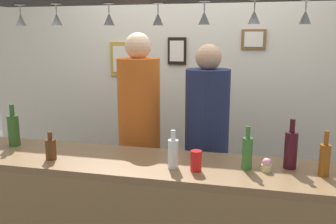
% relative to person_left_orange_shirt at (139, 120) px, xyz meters
% --- Properties ---
extents(back_wall, '(4.40, 0.06, 2.60)m').
position_rel_person_left_orange_shirt_xyz_m(back_wall, '(0.29, 0.80, 0.23)').
color(back_wall, silver).
rests_on(back_wall, ground_plane).
extents(bar_counter, '(2.70, 0.55, 0.96)m').
position_rel_person_left_orange_shirt_xyz_m(bar_counter, '(0.29, -0.81, -0.41)').
color(bar_counter, brown).
rests_on(bar_counter, ground_plane).
extents(hanging_wineglass_far_left, '(0.07, 0.07, 0.13)m').
position_rel_person_left_orange_shirt_xyz_m(hanging_wineglass_far_left, '(-0.57, -0.63, 0.77)').
color(hanging_wineglass_far_left, silver).
rests_on(hanging_wineglass_far_left, overhead_glass_rack).
extents(hanging_wineglass_left, '(0.07, 0.07, 0.13)m').
position_rel_person_left_orange_shirt_xyz_m(hanging_wineglass_left, '(-0.31, -0.64, 0.77)').
color(hanging_wineglass_left, silver).
rests_on(hanging_wineglass_left, overhead_glass_rack).
extents(hanging_wineglass_center_left, '(0.07, 0.07, 0.13)m').
position_rel_person_left_orange_shirt_xyz_m(hanging_wineglass_center_left, '(0.02, -0.60, 0.77)').
color(hanging_wineglass_center_left, silver).
rests_on(hanging_wineglass_center_left, overhead_glass_rack).
extents(hanging_wineglass_center, '(0.07, 0.07, 0.13)m').
position_rel_person_left_orange_shirt_xyz_m(hanging_wineglass_center, '(0.31, -0.53, 0.77)').
color(hanging_wineglass_center, silver).
rests_on(hanging_wineglass_center, overhead_glass_rack).
extents(hanging_wineglass_center_right, '(0.07, 0.07, 0.13)m').
position_rel_person_left_orange_shirt_xyz_m(hanging_wineglass_center_right, '(0.60, -0.60, 0.77)').
color(hanging_wineglass_center_right, silver).
rests_on(hanging_wineglass_center_right, overhead_glass_rack).
extents(hanging_wineglass_right, '(0.07, 0.07, 0.13)m').
position_rel_person_left_orange_shirt_xyz_m(hanging_wineglass_right, '(0.88, -0.64, 0.77)').
color(hanging_wineglass_right, silver).
rests_on(hanging_wineglass_right, overhead_glass_rack).
extents(hanging_wineglass_far_right, '(0.07, 0.07, 0.13)m').
position_rel_person_left_orange_shirt_xyz_m(hanging_wineglass_far_right, '(1.15, -0.56, 0.77)').
color(hanging_wineglass_far_right, silver).
rests_on(hanging_wineglass_far_right, overhead_glass_rack).
extents(person_left_orange_shirt, '(0.34, 0.34, 1.76)m').
position_rel_person_left_orange_shirt_xyz_m(person_left_orange_shirt, '(0.00, 0.00, 0.00)').
color(person_left_orange_shirt, '#2D334C').
rests_on(person_left_orange_shirt, ground_plane).
extents(person_middle_navy_shirt, '(0.34, 0.34, 1.68)m').
position_rel_person_left_orange_shirt_xyz_m(person_middle_navy_shirt, '(0.55, 0.00, -0.05)').
color(person_middle_navy_shirt, '#2D334C').
rests_on(person_middle_navy_shirt, ground_plane).
extents(bottle_beer_green_import, '(0.06, 0.06, 0.26)m').
position_rel_person_left_orange_shirt_xyz_m(bottle_beer_green_import, '(0.88, -0.65, 0.00)').
color(bottle_beer_green_import, '#336B2D').
rests_on(bottle_beer_green_import, bar_counter).
extents(bottle_beer_brown_stubby, '(0.07, 0.07, 0.18)m').
position_rel_person_left_orange_shirt_xyz_m(bottle_beer_brown_stubby, '(-0.34, -0.76, -0.03)').
color(bottle_beer_brown_stubby, '#512D14').
rests_on(bottle_beer_brown_stubby, bar_counter).
extents(bottle_beer_amber_tall, '(0.06, 0.06, 0.26)m').
position_rel_person_left_orange_shirt_xyz_m(bottle_beer_amber_tall, '(1.30, -0.65, -0.00)').
color(bottle_beer_amber_tall, brown).
rests_on(bottle_beer_amber_tall, bar_counter).
extents(bottle_soda_clear, '(0.06, 0.06, 0.23)m').
position_rel_person_left_orange_shirt_xyz_m(bottle_soda_clear, '(0.45, -0.73, -0.01)').
color(bottle_soda_clear, silver).
rests_on(bottle_soda_clear, bar_counter).
extents(bottle_champagne_green, '(0.08, 0.08, 0.30)m').
position_rel_person_left_orange_shirt_xyz_m(bottle_champagne_green, '(-0.76, -0.56, 0.02)').
color(bottle_champagne_green, '#2D5623').
rests_on(bottle_champagne_green, bar_counter).
extents(bottle_wine_dark_red, '(0.08, 0.08, 0.30)m').
position_rel_person_left_orange_shirt_xyz_m(bottle_wine_dark_red, '(1.12, -0.57, 0.02)').
color(bottle_wine_dark_red, '#380F19').
rests_on(bottle_wine_dark_red, bar_counter).
extents(drink_can, '(0.07, 0.07, 0.12)m').
position_rel_person_left_orange_shirt_xyz_m(drink_can, '(0.59, -0.75, -0.04)').
color(drink_can, red).
rests_on(drink_can, bar_counter).
extents(cupcake, '(0.06, 0.06, 0.08)m').
position_rel_person_left_orange_shirt_xyz_m(cupcake, '(0.99, -0.65, -0.07)').
color(cupcake, beige).
rests_on(cupcake, bar_counter).
extents(picture_frame_crest, '(0.18, 0.02, 0.26)m').
position_rel_person_left_orange_shirt_xyz_m(picture_frame_crest, '(0.15, 0.75, 0.53)').
color(picture_frame_crest, black).
rests_on(picture_frame_crest, back_wall).
extents(picture_frame_caricature, '(0.26, 0.02, 0.34)m').
position_rel_person_left_orange_shirt_xyz_m(picture_frame_caricature, '(-0.41, 0.75, 0.44)').
color(picture_frame_caricature, '#B29338').
rests_on(picture_frame_caricature, back_wall).
extents(picture_frame_upper_small, '(0.22, 0.02, 0.18)m').
position_rel_person_left_orange_shirt_xyz_m(picture_frame_upper_small, '(0.86, 0.75, 0.64)').
color(picture_frame_upper_small, brown).
rests_on(picture_frame_upper_small, back_wall).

